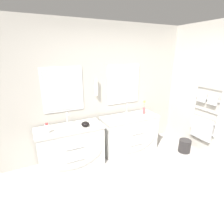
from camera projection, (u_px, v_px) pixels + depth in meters
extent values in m
plane|color=#9E9993|center=(155.00, 209.00, 2.41)|extent=(16.00, 16.00, 0.00)
cube|color=#B2ADA3|center=(102.00, 91.00, 3.54)|extent=(5.27, 0.06, 2.60)
cube|color=silver|center=(63.00, 90.00, 3.15)|extent=(0.74, 0.02, 0.81)
cube|color=#B2BCBA|center=(63.00, 90.00, 3.14)|extent=(0.67, 0.01, 0.74)
cube|color=silver|center=(124.00, 84.00, 3.67)|extent=(0.74, 0.02, 0.81)
cube|color=#B2BCBA|center=(124.00, 85.00, 3.66)|extent=(0.67, 0.01, 0.74)
cylinder|color=white|center=(96.00, 87.00, 3.37)|extent=(0.06, 0.06, 0.32)
cube|color=silver|center=(96.00, 87.00, 3.41)|extent=(0.05, 0.02, 0.08)
cube|color=#B2ADA3|center=(209.00, 92.00, 3.44)|extent=(0.06, 3.69, 2.60)
cylinder|color=silver|center=(218.00, 114.00, 3.27)|extent=(0.02, 0.02, 0.97)
cylinder|color=silver|center=(194.00, 106.00, 3.72)|extent=(0.02, 0.02, 0.97)
cylinder|color=silver|center=(210.00, 87.00, 3.34)|extent=(0.02, 0.54, 0.02)
cylinder|color=silver|center=(208.00, 99.00, 3.42)|extent=(0.02, 0.54, 0.02)
cylinder|color=silver|center=(206.00, 110.00, 3.49)|extent=(0.02, 0.54, 0.02)
cylinder|color=silver|center=(204.00, 120.00, 3.57)|extent=(0.02, 0.54, 0.02)
cylinder|color=silver|center=(202.00, 131.00, 3.64)|extent=(0.02, 0.54, 0.02)
cube|color=#B7BCC1|center=(202.00, 129.00, 3.62)|extent=(0.04, 0.45, 0.45)
cube|color=#B7BCC1|center=(213.00, 100.00, 3.31)|extent=(0.04, 0.18, 0.18)
cube|color=#B7BCC1|center=(202.00, 97.00, 3.51)|extent=(0.04, 0.18, 0.18)
cube|color=white|center=(71.00, 148.00, 3.24)|extent=(1.16, 0.48, 0.74)
ellipsoid|color=white|center=(74.00, 154.00, 3.03)|extent=(1.06, 0.11, 0.63)
cube|color=beige|center=(69.00, 128.00, 3.11)|extent=(1.19, 0.51, 0.04)
ellipsoid|color=white|center=(70.00, 130.00, 3.10)|extent=(0.35, 0.31, 0.11)
cylinder|color=silver|center=(75.00, 148.00, 2.93)|extent=(0.32, 0.01, 0.01)
cylinder|color=silver|center=(76.00, 160.00, 3.01)|extent=(0.32, 0.01, 0.01)
cube|color=white|center=(129.00, 134.00, 3.76)|extent=(1.16, 0.48, 0.74)
ellipsoid|color=white|center=(135.00, 139.00, 3.55)|extent=(1.06, 0.11, 0.63)
cube|color=beige|center=(130.00, 117.00, 3.63)|extent=(1.19, 0.51, 0.04)
ellipsoid|color=white|center=(130.00, 119.00, 3.62)|extent=(0.35, 0.31, 0.11)
cylinder|color=silver|center=(138.00, 134.00, 3.45)|extent=(0.32, 0.01, 0.01)
cylinder|color=silver|center=(137.00, 144.00, 3.53)|extent=(0.32, 0.01, 0.01)
cylinder|color=silver|center=(67.00, 118.00, 3.18)|extent=(0.02, 0.02, 0.24)
cylinder|color=silver|center=(67.00, 114.00, 3.08)|extent=(0.02, 0.13, 0.02)
cylinder|color=silver|center=(64.00, 124.00, 3.18)|extent=(0.03, 0.03, 0.04)
cylinder|color=silver|center=(71.00, 123.00, 3.24)|extent=(0.03, 0.03, 0.04)
cylinder|color=silver|center=(127.00, 109.00, 3.70)|extent=(0.02, 0.02, 0.24)
cylinder|color=silver|center=(129.00, 105.00, 3.61)|extent=(0.02, 0.13, 0.02)
cylinder|color=silver|center=(124.00, 114.00, 3.70)|extent=(0.03, 0.03, 0.04)
cylinder|color=silver|center=(129.00, 113.00, 3.76)|extent=(0.03, 0.03, 0.04)
cylinder|color=silver|center=(47.00, 129.00, 2.85)|extent=(0.07, 0.07, 0.15)
cylinder|color=red|center=(46.00, 124.00, 2.82)|extent=(0.05, 0.05, 0.02)
ellipsoid|color=black|center=(85.00, 124.00, 3.12)|extent=(0.15, 0.15, 0.09)
cylinder|color=#CC4C51|center=(144.00, 111.00, 3.76)|extent=(0.05, 0.05, 0.14)
cylinder|color=#477238|center=(144.00, 104.00, 3.71)|extent=(0.01, 0.01, 0.13)
sphere|color=#E5BF47|center=(144.00, 102.00, 3.69)|extent=(0.05, 0.05, 0.05)
cube|color=white|center=(124.00, 119.00, 3.44)|extent=(0.10, 0.07, 0.02)
ellipsoid|color=#F2E5CC|center=(124.00, 118.00, 3.43)|extent=(0.06, 0.04, 0.02)
cylinder|color=#282626|center=(185.00, 146.00, 3.75)|extent=(0.25, 0.25, 0.28)
torus|color=#282626|center=(185.00, 140.00, 3.71)|extent=(0.25, 0.25, 0.01)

